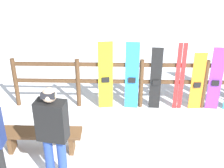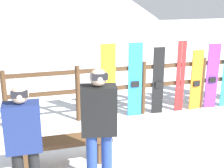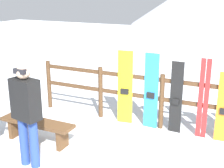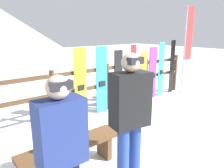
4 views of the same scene
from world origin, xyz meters
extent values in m
plane|color=white|center=(0.00, 0.00, 0.00)|extent=(40.00, 40.00, 0.00)
cylinder|color=#4C331E|center=(-1.41, 1.82, 0.58)|extent=(0.10, 0.10, 1.16)
cylinder|color=#4C331E|center=(0.00, 1.82, 0.58)|extent=(0.10, 0.10, 1.16)
cylinder|color=#4C331E|center=(1.41, 1.82, 0.58)|extent=(0.10, 0.10, 1.16)
cylinder|color=#4C331E|center=(2.82, 1.82, 0.58)|extent=(0.10, 0.10, 1.16)
cube|color=#4C331E|center=(0.00, 1.82, 0.64)|extent=(5.64, 0.05, 0.08)
cube|color=#4C331E|center=(0.00, 1.82, 1.04)|extent=(5.64, 0.05, 0.08)
cube|color=brown|center=(-1.90, 0.20, 0.40)|extent=(1.49, 0.36, 0.06)
cube|color=brown|center=(-1.34, 0.20, 0.19)|extent=(0.08, 0.29, 0.37)
cube|color=navy|center=(-2.44, -0.62, 1.07)|extent=(0.43, 0.24, 0.61)
sphere|color=#D8B293|center=(-2.44, -0.62, 1.48)|extent=(0.21, 0.21, 0.21)
cube|color=black|center=(-2.44, -0.68, 1.51)|extent=(0.19, 0.07, 0.07)
cylinder|color=navy|center=(-1.60, -0.51, 0.41)|extent=(0.15, 0.15, 0.82)
cylinder|color=navy|center=(-1.39, -0.51, 0.41)|extent=(0.15, 0.15, 0.82)
cube|color=black|center=(-1.49, -0.51, 1.15)|extent=(0.49, 0.33, 0.65)
sphere|color=#D8B293|center=(-1.49, -0.51, 1.59)|extent=(0.22, 0.22, 0.22)
cube|color=black|center=(-1.49, -0.58, 1.61)|extent=(0.20, 0.08, 0.08)
cube|color=yellow|center=(-0.79, 1.76, 0.79)|extent=(0.32, 0.07, 1.59)
cube|color=black|center=(-0.79, 1.73, 0.71)|extent=(0.18, 0.05, 0.12)
cube|color=#288CE0|center=(-0.21, 1.76, 0.79)|extent=(0.30, 0.04, 1.58)
cube|color=black|center=(-0.21, 1.73, 0.71)|extent=(0.16, 0.04, 0.12)
cube|color=black|center=(0.31, 1.76, 0.73)|extent=(0.25, 0.04, 1.46)
cube|color=black|center=(0.31, 1.73, 0.66)|extent=(0.14, 0.04, 0.12)
cube|color=red|center=(0.78, 1.76, 0.79)|extent=(0.09, 0.02, 1.57)
cube|color=red|center=(0.88, 1.76, 0.79)|extent=(0.09, 0.02, 1.57)
cube|color=orange|center=(1.22, 1.76, 0.68)|extent=(0.28, 0.05, 1.36)
cube|color=black|center=(1.22, 1.73, 0.61)|extent=(0.16, 0.04, 0.12)
cube|color=purple|center=(1.61, 1.76, 0.74)|extent=(0.28, 0.05, 1.48)
cube|color=black|center=(1.61, 1.73, 0.66)|extent=(0.16, 0.04, 0.12)
cube|color=#2DBFCC|center=(2.00, 1.76, 0.80)|extent=(0.25, 0.05, 1.59)
cube|color=black|center=(2.00, 1.73, 0.72)|extent=(0.14, 0.04, 0.12)
cube|color=black|center=(2.49, 1.76, 0.82)|extent=(0.09, 0.02, 1.63)
cube|color=black|center=(2.60, 1.76, 0.82)|extent=(0.09, 0.02, 1.63)
cylinder|color=#99999E|center=(2.61, 1.42, 1.31)|extent=(0.04, 0.04, 2.62)
cube|color=red|center=(2.81, 1.42, 1.84)|extent=(0.36, 0.01, 1.56)
camera|label=1|loc=(-0.50, -4.36, 3.77)|focal=50.00mm
camera|label=2|loc=(-2.29, -4.13, 2.66)|focal=50.00mm
camera|label=3|loc=(1.69, -4.02, 2.77)|focal=50.00mm
camera|label=4|loc=(-3.20, -2.24, 1.94)|focal=35.00mm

